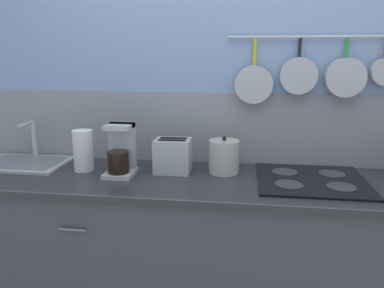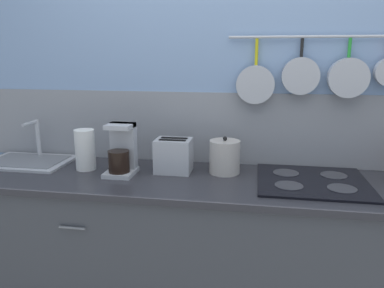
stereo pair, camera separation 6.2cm
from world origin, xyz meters
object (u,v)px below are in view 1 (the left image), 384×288
(coffee_maker, at_px, (121,153))
(paper_towel_roll, at_px, (83,151))
(toaster, at_px, (173,156))
(kettle, at_px, (224,156))

(coffee_maker, bearing_deg, paper_towel_roll, 170.91)
(toaster, relative_size, kettle, 1.03)
(paper_towel_roll, xyz_separation_m, coffee_maker, (0.24, -0.04, 0.00))
(kettle, bearing_deg, coffee_maker, -169.24)
(coffee_maker, relative_size, toaster, 1.31)
(paper_towel_roll, bearing_deg, toaster, 4.32)
(coffee_maker, height_order, kettle, coffee_maker)
(toaster, bearing_deg, paper_towel_roll, -175.68)
(kettle, bearing_deg, paper_towel_roll, -175.01)
(toaster, distance_m, kettle, 0.29)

